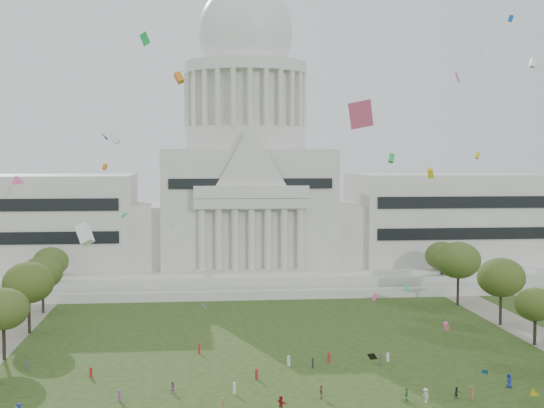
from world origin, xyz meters
TOP-DOWN VIEW (x-y plane):
  - capitol at (0.00, 113.59)m, footprint 160.00×64.50m
  - row_tree_l_3 at (-44.09, 33.92)m, footprint 8.12×8.12m
  - row_tree_r_3 at (44.40, 34.48)m, footprint 7.01×7.01m
  - row_tree_l_4 at (-44.08, 52.42)m, footprint 9.29×9.29m
  - row_tree_r_4 at (44.76, 50.04)m, footprint 9.19×9.19m
  - row_tree_l_5 at (-45.22, 71.01)m, footprint 8.33×8.33m
  - row_tree_r_5 at (43.49, 70.19)m, footprint 9.82×9.82m
  - row_tree_l_6 at (-46.87, 89.14)m, footprint 8.19×8.19m
  - row_tree_r_6 at (45.96, 88.13)m, footprint 8.42×8.42m
  - person_0 at (30.00, 11.61)m, footprint 1.03×1.18m
  - person_2 at (21.05, 7.68)m, footprint 0.86×0.64m
  - person_3 at (16.36, 6.47)m, footprint 0.97×1.38m
  - person_4 at (2.97, 9.46)m, footprint 0.80×1.19m
  - person_5 at (-2.92, 5.31)m, footprint 1.58×1.87m
  - person_8 at (-16.90, 13.98)m, footprint 0.78×0.50m
  - person_10 at (14.14, 7.64)m, footprint 0.81×1.06m
  - distant_crowd at (-12.37, 11.79)m, footprint 65.19×42.13m
  - kite_swarm at (-1.31, 6.73)m, footprint 80.71×98.99m

SIDE VIEW (x-z plane):
  - person_8 at x=-16.90m, z-range 0.00..1.57m
  - person_2 at x=21.05m, z-range 0.00..1.60m
  - person_10 at x=14.14m, z-range 0.00..1.60m
  - distant_crowd at x=-12.37m, z-range -0.12..1.82m
  - person_4 at x=2.97m, z-range 0.00..1.87m
  - person_5 at x=-2.92m, z-range 0.00..1.92m
  - person_3 at x=16.36m, z-range 0.00..1.94m
  - person_0 at x=30.00m, z-range 0.00..2.03m
  - row_tree_r_3 at x=44.40m, z-range 2.09..12.07m
  - row_tree_l_3 at x=-44.09m, z-range 2.43..13.98m
  - row_tree_l_6 at x=-46.87m, z-range 2.45..14.09m
  - row_tree_l_5 at x=-45.22m, z-range 2.49..14.34m
  - row_tree_r_6 at x=45.96m, z-range 2.52..14.49m
  - row_tree_r_4 at x=44.76m, z-range 2.76..15.82m
  - row_tree_l_4 at x=-44.08m, z-range 2.79..16.00m
  - row_tree_r_5 at x=43.49m, z-range 2.95..16.91m
  - capitol at x=0.00m, z-range -23.35..67.95m
  - kite_swarm at x=-1.31m, z-range -2.59..63.07m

